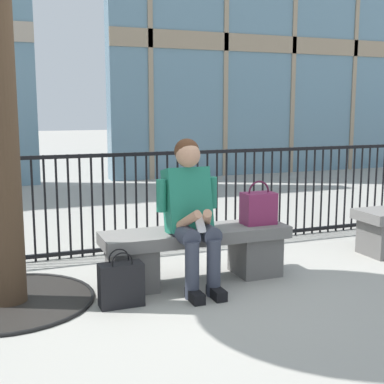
{
  "coord_description": "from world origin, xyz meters",
  "views": [
    {
      "loc": [
        -1.59,
        -3.98,
        1.46
      ],
      "look_at": [
        0.0,
        0.1,
        0.75
      ],
      "focal_mm": 49.07,
      "sensor_mm": 36.0,
      "label": 1
    }
  ],
  "objects_px": {
    "stone_bench": "(196,250)",
    "shopping_bag": "(121,284)",
    "seated_person_with_phone": "(191,209)",
    "handbag_on_bench": "(259,208)"
  },
  "relations": [
    {
      "from": "stone_bench",
      "to": "shopping_bag",
      "type": "xyz_separation_m",
      "value": [
        -0.73,
        -0.33,
        -0.1
      ]
    },
    {
      "from": "handbag_on_bench",
      "to": "shopping_bag",
      "type": "distance_m",
      "value": 1.41
    },
    {
      "from": "seated_person_with_phone",
      "to": "handbag_on_bench",
      "type": "xyz_separation_m",
      "value": [
        0.68,
        0.12,
        -0.06
      ]
    },
    {
      "from": "shopping_bag",
      "to": "handbag_on_bench",
      "type": "bearing_deg",
      "value": 13.65
    },
    {
      "from": "seated_person_with_phone",
      "to": "handbag_on_bench",
      "type": "height_order",
      "value": "seated_person_with_phone"
    },
    {
      "from": "seated_person_with_phone",
      "to": "shopping_bag",
      "type": "bearing_deg",
      "value": -162.52
    },
    {
      "from": "stone_bench",
      "to": "seated_person_with_phone",
      "type": "relative_size",
      "value": 1.32
    },
    {
      "from": "shopping_bag",
      "to": "stone_bench",
      "type": "bearing_deg",
      "value": 24.21
    },
    {
      "from": "seated_person_with_phone",
      "to": "stone_bench",
      "type": "bearing_deg",
      "value": 53.11
    },
    {
      "from": "seated_person_with_phone",
      "to": "handbag_on_bench",
      "type": "distance_m",
      "value": 0.69
    }
  ]
}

